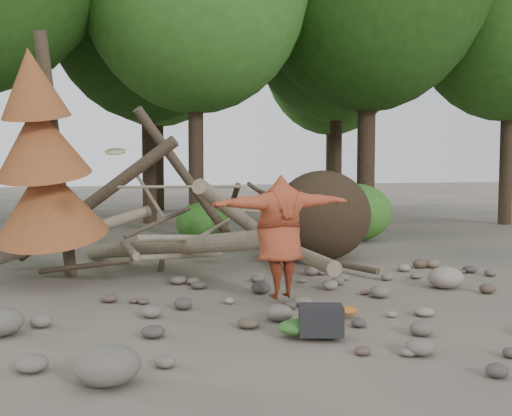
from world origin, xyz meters
name	(u,v)px	position (x,y,z in m)	size (l,w,h in m)	color
ground	(294,319)	(0.00, 0.00, 0.00)	(120.00, 120.00, 0.00)	#514C44
deadfall_pile	(300,218)	(2.02, 4.24, 0.95)	(8.55, 5.24, 3.30)	#332619
dead_conifer	(44,163)	(-3.12, 3.37, 2.11)	(2.06, 2.16, 4.35)	#4C3F30
bush_mid	(202,223)	(0.80, 7.80, 0.56)	(1.40, 1.40, 1.12)	#2F681E
bush_right	(356,212)	(5.00, 7.00, 0.80)	(2.00, 2.00, 1.60)	#3B7C26
frisbee_thrower	(280,236)	(0.19, 0.95, 1.00)	(3.67, 0.77, 2.24)	#993C22
backpack	(321,325)	(-0.07, -0.94, 0.17)	(0.52, 0.34, 0.34)	black
cloth_green	(296,331)	(-0.32, -0.79, 0.09)	(0.46, 0.38, 0.17)	#2F5D25
cloth_orange	(347,314)	(0.69, -0.21, 0.06)	(0.31, 0.25, 0.11)	#AD5B1D
boulder_front_left	(108,365)	(-2.58, -1.53, 0.19)	(0.63, 0.56, 0.38)	#645D53
boulder_mid_right	(446,277)	(3.21, 0.92, 0.18)	(0.61, 0.55, 0.37)	gray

